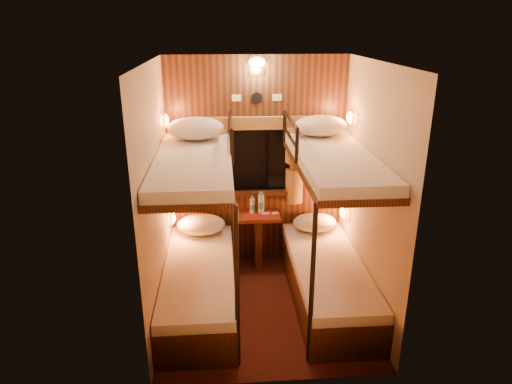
{
  "coord_description": "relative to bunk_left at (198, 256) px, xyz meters",
  "views": [
    {
      "loc": [
        -0.39,
        -3.94,
        2.7
      ],
      "look_at": [
        -0.07,
        0.15,
        1.18
      ],
      "focal_mm": 32.0,
      "sensor_mm": 36.0,
      "label": 1
    }
  ],
  "objects": [
    {
      "name": "reading_lamps",
      "position": [
        0.65,
        0.63,
        0.68
      ],
      "size": [
        2.0,
        0.2,
        1.25
      ],
      "color": "orange",
      "rests_on": "wall_left"
    },
    {
      "name": "floor",
      "position": [
        0.65,
        -0.07,
        -0.56
      ],
      "size": [
        2.1,
        2.1,
        0.0
      ],
      "primitive_type": "plane",
      "color": "#35180E",
      "rests_on": "ground"
    },
    {
      "name": "sachet_b",
      "position": [
        0.85,
        0.8,
        0.09
      ],
      "size": [
        0.08,
        0.07,
        0.01
      ],
      "primitive_type": "cube",
      "rotation": [
        0.0,
        0.0,
        0.32
      ],
      "color": "silver",
      "rests_on": "table"
    },
    {
      "name": "bunk_right",
      "position": [
        1.3,
        0.0,
        0.0
      ],
      "size": [
        0.72,
        1.9,
        1.82
      ],
      "color": "black",
      "rests_on": "floor"
    },
    {
      "name": "pillow_lower_right",
      "position": [
        1.3,
        0.71,
        -0.0
      ],
      "size": [
        0.5,
        0.36,
        0.2
      ],
      "primitive_type": "ellipsoid",
      "color": "white",
      "rests_on": "bunk_right"
    },
    {
      "name": "table",
      "position": [
        0.65,
        0.78,
        -0.14
      ],
      "size": [
        0.5,
        0.34,
        0.66
      ],
      "color": "#5C2415",
      "rests_on": "floor"
    },
    {
      "name": "wall_left",
      "position": [
        -0.35,
        -0.07,
        0.64
      ],
      "size": [
        0.0,
        2.4,
        2.4
      ],
      "primitive_type": "plane",
      "rotation": [
        1.57,
        0.0,
        1.57
      ],
      "color": "#C6B293",
      "rests_on": "floor"
    },
    {
      "name": "wall_right",
      "position": [
        1.65,
        -0.07,
        0.64
      ],
      "size": [
        0.0,
        2.4,
        2.4
      ],
      "primitive_type": "plane",
      "rotation": [
        1.57,
        0.0,
        -1.57
      ],
      "color": "#C6B293",
      "rests_on": "floor"
    },
    {
      "name": "ceiling",
      "position": [
        0.65,
        -0.07,
        1.84
      ],
      "size": [
        2.1,
        2.1,
        0.0
      ],
      "primitive_type": "plane",
      "rotation": [
        3.14,
        0.0,
        0.0
      ],
      "color": "silver",
      "rests_on": "wall_back"
    },
    {
      "name": "back_panel",
      "position": [
        0.65,
        0.97,
        0.64
      ],
      "size": [
        2.0,
        0.03,
        2.4
      ],
      "primitive_type": "cube",
      "color": "black",
      "rests_on": "floor"
    },
    {
      "name": "pillow_upper_right",
      "position": [
        1.3,
        0.65,
        1.14
      ],
      "size": [
        0.55,
        0.39,
        0.22
      ],
      "primitive_type": "ellipsoid",
      "color": "white",
      "rests_on": "bunk_right"
    },
    {
      "name": "back_fixtures",
      "position": [
        0.65,
        0.93,
        1.69
      ],
      "size": [
        0.54,
        0.09,
        0.48
      ],
      "color": "black",
      "rests_on": "back_panel"
    },
    {
      "name": "wall_front",
      "position": [
        0.65,
        -1.12,
        0.64
      ],
      "size": [
        2.4,
        0.0,
        2.4
      ],
      "primitive_type": "plane",
      "rotation": [
        -1.57,
        0.0,
        0.0
      ],
      "color": "#C6B293",
      "rests_on": "floor"
    },
    {
      "name": "bottle_left",
      "position": [
        0.59,
        0.82,
        0.18
      ],
      "size": [
        0.06,
        0.06,
        0.21
      ],
      "rotation": [
        0.0,
        0.0,
        0.37
      ],
      "color": "#99BFE5",
      "rests_on": "table"
    },
    {
      "name": "window",
      "position": [
        0.65,
        0.94,
        0.62
      ],
      "size": [
        1.0,
        0.12,
        0.79
      ],
      "color": "black",
      "rests_on": "back_panel"
    },
    {
      "name": "bunk_left",
      "position": [
        0.0,
        0.0,
        0.0
      ],
      "size": [
        0.72,
        1.9,
        1.82
      ],
      "color": "black",
      "rests_on": "floor"
    },
    {
      "name": "bottle_right",
      "position": [
        0.69,
        0.82,
        0.2
      ],
      "size": [
        0.08,
        0.08,
        0.26
      ],
      "rotation": [
        0.0,
        0.0,
        -0.18
      ],
      "color": "#99BFE5",
      "rests_on": "table"
    },
    {
      "name": "pillow_upper_left",
      "position": [
        -0.0,
        0.59,
        1.14
      ],
      "size": [
        0.58,
        0.41,
        0.23
      ],
      "primitive_type": "ellipsoid",
      "color": "white",
      "rests_on": "bunk_left"
    },
    {
      "name": "pillow_lower_left",
      "position": [
        -0.0,
        0.74,
        0.01
      ],
      "size": [
        0.54,
        0.39,
        0.21
      ],
      "primitive_type": "ellipsoid",
      "color": "white",
      "rests_on": "bunk_left"
    },
    {
      "name": "wall_back",
      "position": [
        0.65,
        0.98,
        0.64
      ],
      "size": [
        2.4,
        0.0,
        2.4
      ],
      "primitive_type": "plane",
      "rotation": [
        1.57,
        0.0,
        0.0
      ],
      "color": "#C6B293",
      "rests_on": "floor"
    },
    {
      "name": "sachet_a",
      "position": [
        0.74,
        0.8,
        0.09
      ],
      "size": [
        0.09,
        0.07,
        0.01
      ],
      "primitive_type": "cube",
      "rotation": [
        0.0,
        0.0,
        0.17
      ],
      "color": "silver",
      "rests_on": "table"
    },
    {
      "name": "curtains",
      "position": [
        0.65,
        0.9,
        0.71
      ],
      "size": [
        1.1,
        0.22,
        1.0
      ],
      "color": "olive",
      "rests_on": "back_panel"
    }
  ]
}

